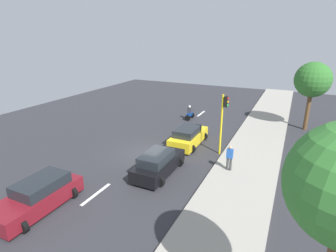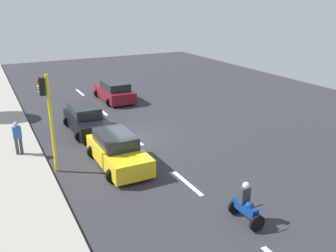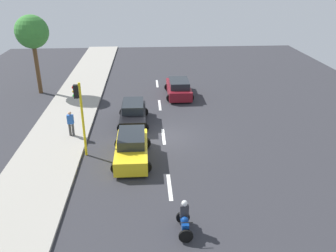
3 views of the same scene
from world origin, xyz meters
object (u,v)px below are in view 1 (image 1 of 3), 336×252
motorcycle (190,114)px  pedestrian_near_signal (230,157)px  car_yellow_cab (188,136)px  traffic_light_corner (223,116)px  car_maroon (38,196)px  car_black (158,163)px  street_tree_south (313,80)px

motorcycle → pedestrian_near_signal: (6.43, -9.66, 0.42)m
car_yellow_cab → traffic_light_corner: (2.85, -0.64, 2.22)m
car_maroon → car_black: same height
car_maroon → car_black: (3.81, 5.83, -0.00)m
car_maroon → motorcycle: 17.69m
pedestrian_near_signal → street_tree_south: 12.71m
traffic_light_corner → street_tree_south: street_tree_south is taller
motorcycle → pedestrian_near_signal: 11.61m
car_maroon → traffic_light_corner: bearing=57.8°
pedestrian_near_signal → car_black: bearing=-151.7°
car_yellow_cab → car_black: (0.05, -5.31, -0.00)m
street_tree_south → car_black: bearing=-122.1°
traffic_light_corner → street_tree_south: bearing=57.4°
car_yellow_cab → street_tree_south: (8.51, 8.20, 3.90)m
traffic_light_corner → street_tree_south: size_ratio=0.72×
motorcycle → car_black: bearing=-78.3°
car_black → pedestrian_near_signal: size_ratio=2.57×
car_maroon → car_yellow_cab: same height
car_black → motorcycle: motorcycle is taller
car_yellow_cab → car_black: bearing=-89.4°
car_black → traffic_light_corner: bearing=59.0°
street_tree_south → traffic_light_corner: bearing=-122.6°
car_black → traffic_light_corner: (2.80, 4.66, 2.22)m
street_tree_south → motorcycle: bearing=-171.1°
motorcycle → street_tree_south: street_tree_south is taller
car_yellow_cab → motorcycle: bearing=110.1°
car_maroon → pedestrian_near_signal: bearing=45.7°
car_maroon → pedestrian_near_signal: 11.16m
car_black → traffic_light_corner: size_ratio=0.96×
car_yellow_cab → street_tree_south: 12.44m
car_black → street_tree_south: street_tree_south is taller
car_maroon → street_tree_south: 23.23m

